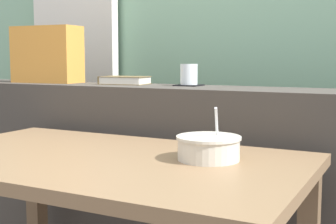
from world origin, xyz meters
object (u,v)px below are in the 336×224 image
at_px(coaster_square, 189,85).
at_px(soup_bowl, 209,148).
at_px(closed_book, 125,80).
at_px(breakfast_table, 103,190).
at_px(juice_glass, 189,75).
at_px(throw_pillow, 47,55).

height_order(coaster_square, soup_bowl, coaster_square).
bearing_deg(closed_book, breakfast_table, -63.09).
relative_size(juice_glass, closed_book, 0.40).
xyz_separation_m(juice_glass, closed_book, (-0.30, -0.02, -0.03)).
height_order(breakfast_table, coaster_square, coaster_square).
distance_m(juice_glass, soup_bowl, 0.64).
bearing_deg(soup_bowl, throw_pillow, 154.78).
bearing_deg(juice_glass, breakfast_table, -89.18).
xyz_separation_m(breakfast_table, throw_pillow, (-0.71, 0.57, 0.41)).
xyz_separation_m(throw_pillow, soup_bowl, (1.01, -0.47, -0.27)).
xyz_separation_m(coaster_square, soup_bowl, (0.31, -0.53, -0.14)).
bearing_deg(breakfast_table, juice_glass, 90.82).
bearing_deg(breakfast_table, throw_pillow, 141.15).
height_order(coaster_square, juice_glass, juice_glass).
relative_size(breakfast_table, throw_pillow, 3.74).
relative_size(throw_pillow, soup_bowl, 1.72).
bearing_deg(closed_book, juice_glass, 3.08).
bearing_deg(closed_book, throw_pillow, -173.77).
bearing_deg(coaster_square, breakfast_table, -89.18).
relative_size(juice_glass, throw_pillow, 0.27).
height_order(coaster_square, throw_pillow, throw_pillow).
xyz_separation_m(coaster_square, closed_book, (-0.30, -0.02, 0.01)).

